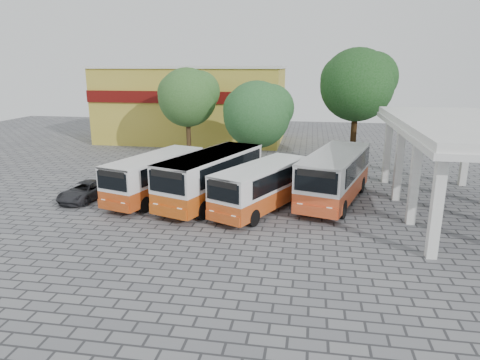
% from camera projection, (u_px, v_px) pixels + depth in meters
% --- Properties ---
extents(ground, '(90.00, 90.00, 0.00)m').
position_uv_depth(ground, '(263.00, 227.00, 22.80)').
color(ground, slate).
rests_on(ground, ground).
extents(terminal_shelter, '(6.80, 15.80, 5.40)m').
position_uv_depth(terminal_shelter, '(461.00, 129.00, 23.66)').
color(terminal_shelter, silver).
rests_on(terminal_shelter, ground).
extents(shophouse_block, '(20.40, 10.40, 8.30)m').
position_uv_depth(shophouse_block, '(193.00, 103.00, 48.23)').
color(shophouse_block, gold).
rests_on(shophouse_block, ground).
extents(bus_far_left, '(4.52, 8.26, 2.80)m').
position_uv_depth(bus_far_left, '(155.00, 174.00, 27.20)').
color(bus_far_left, '#B13F11').
rests_on(bus_far_left, ground).
extents(bus_centre_left, '(5.37, 9.23, 3.12)m').
position_uv_depth(bus_centre_left, '(211.00, 175.00, 26.30)').
color(bus_centre_left, '#B8490E').
rests_on(bus_centre_left, ground).
extents(bus_centre_right, '(5.30, 8.17, 2.74)m').
position_uv_depth(bus_centre_right, '(262.00, 185.00, 24.97)').
color(bus_centre_right, '#B84514').
rests_on(bus_centre_right, ground).
extents(bus_far_right, '(4.98, 9.27, 3.15)m').
position_uv_depth(bus_far_right, '(335.00, 174.00, 26.50)').
color(bus_far_right, '#C4431C').
rests_on(bus_far_right, ground).
extents(tree_left, '(5.50, 5.24, 8.17)m').
position_uv_depth(tree_left, '(188.00, 96.00, 38.13)').
color(tree_left, '#4A331C').
rests_on(tree_left, ground).
extents(tree_middle, '(5.87, 5.59, 7.15)m').
position_uv_depth(tree_middle, '(258.00, 112.00, 35.52)').
color(tree_middle, '#392614').
rests_on(tree_middle, ground).
extents(tree_right, '(6.24, 5.94, 9.76)m').
position_uv_depth(tree_right, '(358.00, 82.00, 34.79)').
color(tree_right, '#311E0C').
rests_on(tree_right, ground).
extents(parked_car, '(2.47, 4.33, 1.14)m').
position_uv_depth(parked_car, '(85.00, 191.00, 27.27)').
color(parked_car, '#252529').
rests_on(parked_car, ground).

